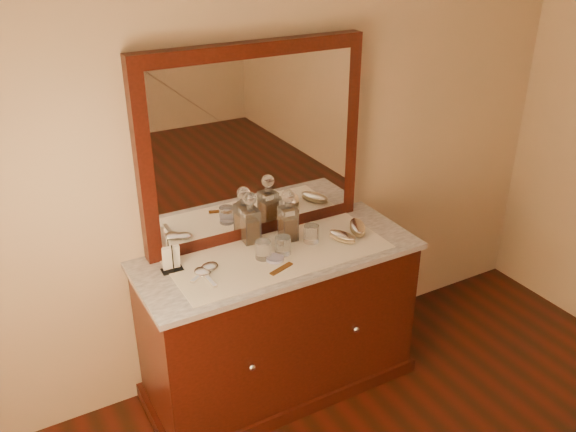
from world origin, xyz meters
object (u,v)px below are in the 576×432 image
at_px(comb, 281,269).
at_px(hand_mirror_inner, 208,268).
at_px(napkin_rack, 171,259).
at_px(brush_far, 358,227).
at_px(mirror_frame, 254,144).
at_px(dresser_cabinet, 279,324).
at_px(hand_mirror_outer, 204,273).
at_px(decanter_left, 251,223).
at_px(pin_dish, 275,258).
at_px(decanter_right, 288,221).
at_px(brush_near, 342,236).

xyz_separation_m(comb, hand_mirror_inner, (-0.31, 0.17, 0.00)).
bearing_deg(napkin_rack, brush_far, -6.49).
height_order(comb, hand_mirror_inner, hand_mirror_inner).
xyz_separation_m(mirror_frame, comb, (-0.07, -0.40, -0.49)).
distance_m(dresser_cabinet, brush_far, 0.67).
bearing_deg(napkin_rack, hand_mirror_outer, -45.68).
bearing_deg(hand_mirror_outer, napkin_rack, 134.32).
bearing_deg(comb, decanter_left, 71.60).
bearing_deg(decanter_left, hand_mirror_inner, -153.44).
relative_size(pin_dish, hand_mirror_inner, 0.47).
relative_size(dresser_cabinet, decanter_right, 4.95).
distance_m(brush_near, hand_mirror_outer, 0.76).
height_order(decanter_right, brush_far, decanter_right).
distance_m(decanter_right, brush_near, 0.29).
distance_m(decanter_left, brush_near, 0.48).
bearing_deg(decanter_right, pin_dish, -136.32).
bearing_deg(decanter_right, brush_near, -31.73).
height_order(pin_dish, decanter_left, decanter_left).
bearing_deg(pin_dish, mirror_frame, 80.42).
height_order(napkin_rack, brush_near, napkin_rack).
height_order(napkin_rack, hand_mirror_inner, napkin_rack).
xyz_separation_m(pin_dish, brush_near, (0.40, 0.01, 0.01)).
distance_m(brush_near, hand_mirror_inner, 0.73).
distance_m(hand_mirror_outer, hand_mirror_inner, 0.05).
bearing_deg(comb, dresser_cabinet, 47.58).
xyz_separation_m(decanter_left, brush_near, (0.42, -0.22, -0.09)).
bearing_deg(hand_mirror_inner, decanter_right, 9.22).
bearing_deg(pin_dish, decanter_right, 43.68).
xyz_separation_m(napkin_rack, decanter_left, (0.45, 0.07, 0.05)).
bearing_deg(brush_near, dresser_cabinet, 171.16).
relative_size(napkin_rack, hand_mirror_inner, 0.80).
relative_size(dresser_cabinet, hand_mirror_outer, 7.15).
relative_size(mirror_frame, hand_mirror_outer, 6.13).
height_order(mirror_frame, hand_mirror_outer, mirror_frame).
distance_m(mirror_frame, napkin_rack, 0.70).
relative_size(pin_dish, brush_near, 0.52).
xyz_separation_m(mirror_frame, napkin_rack, (-0.52, -0.15, -0.44)).
bearing_deg(mirror_frame, decanter_left, -132.19).
relative_size(napkin_rack, hand_mirror_outer, 0.78).
xyz_separation_m(comb, decanter_left, (-0.00, 0.32, 0.10)).
xyz_separation_m(comb, brush_near, (0.42, 0.10, 0.02)).
height_order(comb, decanter_right, decanter_right).
distance_m(decanter_right, hand_mirror_outer, 0.54).
relative_size(decanter_left, brush_near, 1.63).
relative_size(decanter_right, hand_mirror_inner, 1.47).
height_order(brush_far, hand_mirror_outer, brush_far).
xyz_separation_m(dresser_cabinet, decanter_left, (-0.07, 0.17, 0.55)).
distance_m(pin_dish, hand_mirror_inner, 0.33).
distance_m(comb, napkin_rack, 0.53).
bearing_deg(brush_near, hand_mirror_outer, 177.24).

